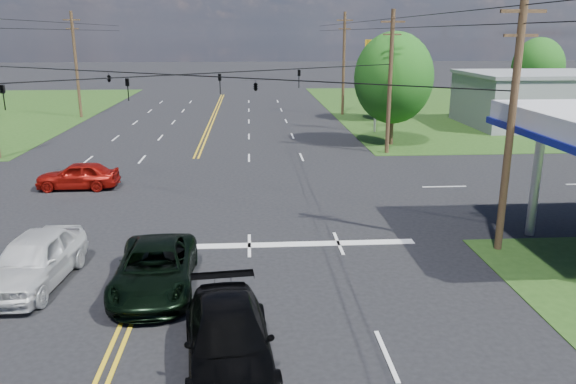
{
  "coord_description": "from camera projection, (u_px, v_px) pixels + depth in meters",
  "views": [
    {
      "loc": [
        3.62,
        -16.49,
        7.97
      ],
      "look_at": [
        5.15,
        6.0,
        1.58
      ],
      "focal_mm": 35.0,
      "sensor_mm": 36.0,
      "label": 1
    }
  ],
  "objects": [
    {
      "name": "span_wire_signals",
      "position": [
        176.0,
        75.0,
        27.65
      ],
      "size": [
        26.0,
        18.0,
        1.13
      ],
      "color": "black",
      "rests_on": "ground"
    },
    {
      "name": "suv_black",
      "position": [
        229.0,
        340.0,
        13.69
      ],
      "size": [
        2.63,
        5.4,
        1.51
      ],
      "primitive_type": "imported",
      "rotation": [
        0.0,
        0.0,
        0.1
      ],
      "color": "black",
      "rests_on": "ground"
    },
    {
      "name": "grass_ne",
      "position": [
        533.0,
        108.0,
        62.28
      ],
      "size": [
        46.0,
        48.0,
        0.03
      ],
      "primitive_type": "cube",
      "color": "#214215",
      "rests_on": "ground"
    },
    {
      "name": "pickup_dkgreen",
      "position": [
        155.0,
        269.0,
        17.88
      ],
      "size": [
        2.66,
        5.4,
        1.47
      ],
      "primitive_type": "imported",
      "rotation": [
        0.0,
        0.0,
        0.04
      ],
      "color": "black",
      "rests_on": "ground"
    },
    {
      "name": "pickup_white",
      "position": [
        34.0,
        260.0,
        18.26
      ],
      "size": [
        2.47,
        5.2,
        1.72
      ],
      "primitive_type": "imported",
      "rotation": [
        0.0,
        0.0,
        -0.09
      ],
      "color": "silver",
      "rests_on": "ground"
    },
    {
      "name": "polesign_ne",
      "position": [
        377.0,
        61.0,
        45.44
      ],
      "size": [
        2.08,
        0.75,
        7.57
      ],
      "color": "#A5A5AA",
      "rests_on": "ground"
    },
    {
      "name": "tree_far_r",
      "position": [
        538.0,
        67.0,
        59.06
      ],
      "size": [
        5.32,
        5.32,
        7.63
      ],
      "color": "#44291C",
      "rests_on": "ground"
    },
    {
      "name": "pole_se",
      "position": [
        511.0,
        122.0,
        20.15
      ],
      "size": [
        1.6,
        0.28,
        9.5
      ],
      "color": "#44291C",
      "rests_on": "ground"
    },
    {
      "name": "pole_ne",
      "position": [
        390.0,
        81.0,
        37.43
      ],
      "size": [
        1.6,
        0.28,
        9.5
      ],
      "color": "#44291C",
      "rests_on": "ground"
    },
    {
      "name": "stop_bar",
      "position": [
        288.0,
        245.0,
        21.93
      ],
      "size": [
        10.0,
        0.5,
        0.02
      ],
      "primitive_type": "cube",
      "color": "silver",
      "rests_on": "ground"
    },
    {
      "name": "retail_ne",
      "position": [
        547.0,
        101.0,
        49.84
      ],
      "size": [
        14.0,
        10.0,
        4.4
      ],
      "primitive_type": "cube",
      "color": "gray",
      "rests_on": "ground"
    },
    {
      "name": "power_lines",
      "position": [
        167.0,
        19.0,
        25.02
      ],
      "size": [
        26.04,
        100.0,
        0.64
      ],
      "color": "black",
      "rests_on": "ground"
    },
    {
      "name": "tree_right_b",
      "position": [
        388.0,
        75.0,
        52.25
      ],
      "size": [
        4.94,
        4.94,
        7.09
      ],
      "color": "#44291C",
      "rests_on": "ground"
    },
    {
      "name": "tree_right_a",
      "position": [
        394.0,
        78.0,
        40.39
      ],
      "size": [
        5.7,
        5.7,
        8.18
      ],
      "color": "#44291C",
      "rests_on": "ground"
    },
    {
      "name": "sedan_red",
      "position": [
        78.0,
        175.0,
        29.69
      ],
      "size": [
        4.23,
        1.71,
        1.44
      ],
      "primitive_type": "imported",
      "rotation": [
        0.0,
        0.0,
        -1.57
      ],
      "color": "#9A110B",
      "rests_on": "ground"
    },
    {
      "name": "ground",
      "position": [
        182.0,
        192.0,
        29.29
      ],
      "size": [
        280.0,
        280.0,
        0.0
      ],
      "primitive_type": "plane",
      "color": "black",
      "rests_on": "ground"
    },
    {
      "name": "pole_right_far",
      "position": [
        344.0,
        63.0,
        55.6
      ],
      "size": [
        1.6,
        0.28,
        10.0
      ],
      "color": "#44291C",
      "rests_on": "ground"
    },
    {
      "name": "pole_left_far",
      "position": [
        76.0,
        64.0,
        53.91
      ],
      "size": [
        1.6,
        0.28,
        10.0
      ],
      "color": "#44291C",
      "rests_on": "ground"
    }
  ]
}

